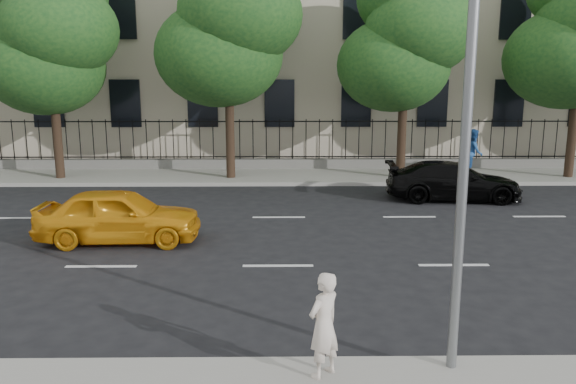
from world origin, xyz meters
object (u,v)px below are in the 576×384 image
Objects in this scene: black_sedan at (453,181)px; street_light at (461,5)px; yellow_taxi at (119,215)px; woman_near at (324,325)px.

street_light is at bearing 167.02° from black_sedan.
street_light is at bearing -134.71° from yellow_taxi.
black_sedan is at bearing -65.20° from yellow_taxi.
street_light reaches higher than woman_near.
yellow_taxi is at bearing 136.68° from street_light.
street_light reaches higher than yellow_taxi.
black_sedan is 3.08× the size of woman_near.
black_sedan is at bearing 72.46° from street_light.
black_sedan is at bearing -159.12° from woman_near.
street_light is 5.40× the size of woman_near.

